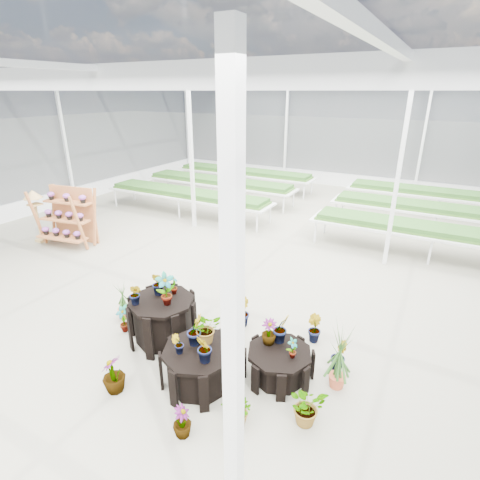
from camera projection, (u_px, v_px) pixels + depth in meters
The scene contains 10 objects.
ground_plane at pixel (203, 306), 7.82m from camera, with size 24.00×24.00×0.00m, color gray.
greenhouse_shell at pixel (199, 203), 6.98m from camera, with size 18.00×24.00×4.50m, color white, non-canonical shape.
steel_frame at pixel (199, 203), 6.98m from camera, with size 18.00×24.00×4.50m, color silver, non-canonical shape.
nursery_benches at pixel (313, 203), 13.54m from camera, with size 16.00×7.00×0.84m, color silver, non-canonical shape.
plinth_tall at pixel (163, 320), 6.66m from camera, with size 1.19×1.19×0.81m, color black.
plinth_mid at pixel (200, 366), 5.68m from camera, with size 1.17×1.17×0.62m, color black.
plinth_low at pixel (279, 364), 5.84m from camera, with size 1.05×1.05×0.47m, color black.
shelf_rack at pixel (66, 218), 10.65m from camera, with size 1.57×0.83×1.66m, color #A25E32, non-canonical shape.
bird_table at pixel (37, 216), 10.92m from camera, with size 0.37×0.37×1.57m, color tan, non-canonical shape.
nursery_plants at pixel (222, 339), 5.98m from camera, with size 4.60×3.07×1.40m.
Camera 1 is at (3.89, -5.56, 4.20)m, focal length 28.00 mm.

